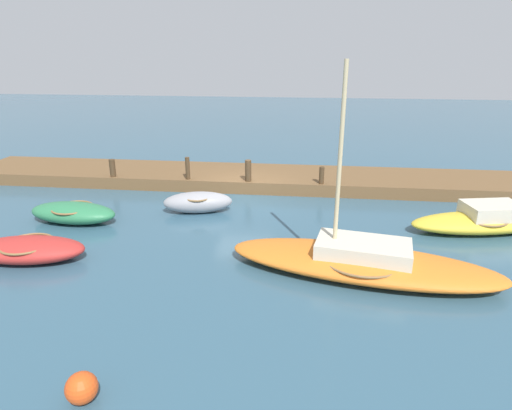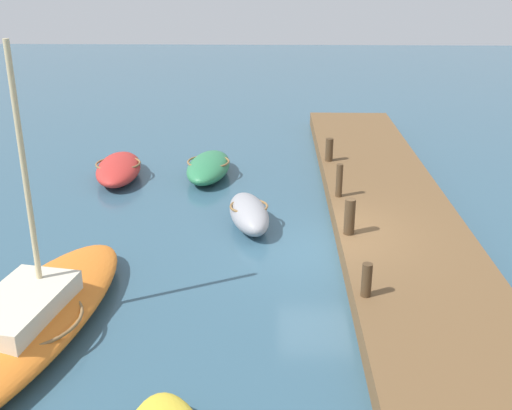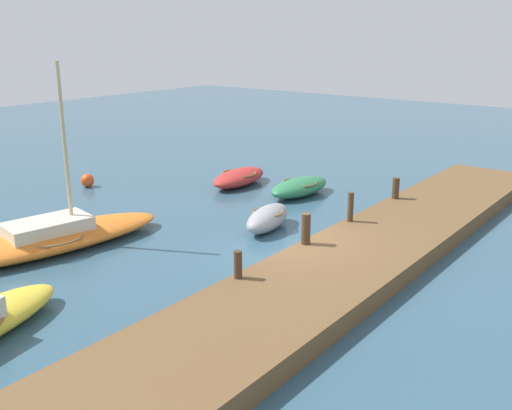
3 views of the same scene
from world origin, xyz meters
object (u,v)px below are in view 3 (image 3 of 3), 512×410
at_px(mooring_post_west, 238,265).
at_px(mooring_post_mid_east, 351,207).
at_px(marker_buoy, 87,180).
at_px(rowboat_green, 299,187).
at_px(mooring_post_mid_west, 306,229).
at_px(rowboat_red, 239,177).
at_px(dinghy_grey, 268,218).
at_px(sailboat_orange, 49,238).
at_px(mooring_post_east, 396,188).

relative_size(mooring_post_west, mooring_post_mid_east, 0.75).
relative_size(mooring_post_west, marker_buoy, 1.27).
distance_m(rowboat_green, mooring_post_mid_west, 7.43).
distance_m(rowboat_red, mooring_post_mid_west, 9.44).
bearing_deg(marker_buoy, mooring_post_west, -110.12).
relative_size(dinghy_grey, mooring_post_west, 3.80).
bearing_deg(marker_buoy, rowboat_green, -60.88).
xyz_separation_m(mooring_post_west, mooring_post_mid_west, (3.25, 0.00, 0.10)).
xyz_separation_m(dinghy_grey, sailboat_orange, (-5.92, 4.39, -0.02)).
xyz_separation_m(rowboat_green, mooring_post_east, (0.28, -4.26, 0.58)).
height_order(rowboat_red, mooring_post_west, mooring_post_west).
relative_size(mooring_post_mid_east, mooring_post_east, 1.25).
bearing_deg(dinghy_grey, mooring_post_mid_west, -134.14).
xyz_separation_m(rowboat_green, mooring_post_mid_east, (-3.29, -4.26, 0.68)).
bearing_deg(mooring_post_mid_west, mooring_post_mid_east, 0.00).
xyz_separation_m(dinghy_grey, mooring_post_west, (-4.90, -2.67, 0.51)).
distance_m(rowboat_red, mooring_post_mid_east, 8.04).
bearing_deg(sailboat_orange, rowboat_green, -4.95).
height_order(sailboat_orange, mooring_post_mid_east, sailboat_orange).
xyz_separation_m(dinghy_grey, rowboat_green, (4.39, 1.59, -0.04)).
bearing_deg(mooring_post_west, mooring_post_mid_east, 0.00).
bearing_deg(dinghy_grey, mooring_post_west, -163.76).
xyz_separation_m(mooring_post_mid_east, mooring_post_east, (3.57, 0.00, -0.10)).
bearing_deg(mooring_post_east, rowboat_red, 93.98).
relative_size(rowboat_green, mooring_post_west, 4.55).
bearing_deg(mooring_post_mid_west, sailboat_orange, 121.11).
bearing_deg(mooring_post_west, rowboat_green, 24.61).
bearing_deg(mooring_post_east, sailboat_orange, 146.32).
bearing_deg(mooring_post_mid_east, sailboat_orange, 134.86).
height_order(rowboat_red, sailboat_orange, sailboat_orange).
relative_size(mooring_post_east, marker_buoy, 1.36).
distance_m(sailboat_orange, mooring_post_west, 7.15).
bearing_deg(dinghy_grey, rowboat_green, 7.48).
bearing_deg(marker_buoy, sailboat_orange, -135.36).
distance_m(rowboat_green, rowboat_red, 3.16).
bearing_deg(rowboat_green, marker_buoy, 123.50).
relative_size(rowboat_green, rowboat_red, 0.95).
bearing_deg(rowboat_red, mooring_post_mid_west, -134.33).
distance_m(rowboat_red, sailboat_orange, 10.09).
height_order(dinghy_grey, rowboat_green, dinghy_grey).
height_order(dinghy_grey, sailboat_orange, sailboat_orange).
height_order(rowboat_green, mooring_post_east, mooring_post_east).
distance_m(rowboat_green, mooring_post_west, 10.24).
xyz_separation_m(dinghy_grey, marker_buoy, (-0.27, 9.96, -0.13)).
relative_size(sailboat_orange, mooring_post_west, 10.68).
distance_m(rowboat_red, mooring_post_west, 11.72).
height_order(rowboat_red, mooring_post_east, mooring_post_east).
distance_m(dinghy_grey, mooring_post_west, 5.61).
bearing_deg(marker_buoy, mooring_post_east, -68.61).
relative_size(dinghy_grey, rowboat_red, 0.80).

